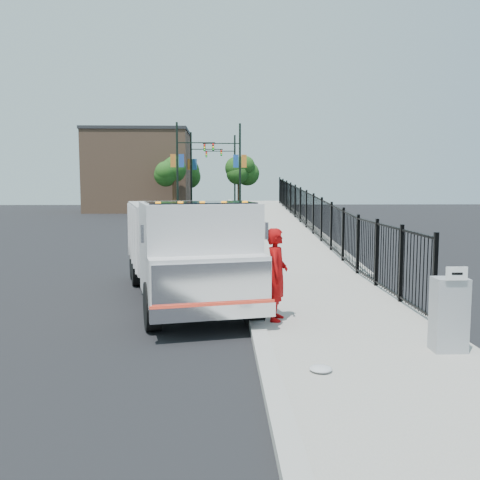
{
  "coord_description": "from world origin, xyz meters",
  "views": [
    {
      "loc": [
        -0.73,
        -12.37,
        2.94
      ],
      "look_at": [
        -0.2,
        2.0,
        1.4
      ],
      "focal_mm": 40.0,
      "sensor_mm": 36.0,
      "label": 1
    }
  ],
  "objects": [
    {
      "name": "truck",
      "position": [
        -1.62,
        0.89,
        1.45
      ],
      "size": [
        3.92,
        7.84,
        2.57
      ],
      "rotation": [
        0.0,
        0.0,
        0.21
      ],
      "color": "black",
      "rests_on": "ground"
    },
    {
      "name": "building",
      "position": [
        -9.0,
        44.0,
        4.0
      ],
      "size": [
        10.0,
        10.0,
        8.0
      ],
      "primitive_type": "cube",
      "color": "#8C664C",
      "rests_on": "ground"
    },
    {
      "name": "arrow_sign",
      "position": [
        3.1,
        -3.96,
        1.48
      ],
      "size": [
        0.35,
        0.04,
        0.22
      ],
      "primitive_type": "cube",
      "color": "white",
      "rests_on": "utility_cabinet"
    },
    {
      "name": "worker",
      "position": [
        0.42,
        -1.59,
        1.07
      ],
      "size": [
        0.6,
        0.78,
        1.9
      ],
      "primitive_type": "imported",
      "rotation": [
        0.0,
        0.0,
        1.35
      ],
      "color": "#960707",
      "rests_on": "sidewalk"
    },
    {
      "name": "light_pole_0",
      "position": [
        -4.03,
        33.31,
        4.36
      ],
      "size": [
        3.77,
        0.22,
        8.0
      ],
      "color": "black",
      "rests_on": "ground"
    },
    {
      "name": "curb",
      "position": [
        0.0,
        -2.0,
        0.08
      ],
      "size": [
        0.3,
        12.0,
        0.16
      ],
      "primitive_type": "cube",
      "color": "#ADAAA3",
      "rests_on": "ground"
    },
    {
      "name": "utility_cabinet",
      "position": [
        3.1,
        -3.74,
        0.75
      ],
      "size": [
        0.55,
        0.4,
        1.25
      ],
      "primitive_type": "cube",
      "color": "gray",
      "rests_on": "sidewalk"
    },
    {
      "name": "iron_fence",
      "position": [
        3.55,
        12.0,
        0.9
      ],
      "size": [
        0.1,
        28.0,
        1.8
      ],
      "primitive_type": "cube",
      "color": "black",
      "rests_on": "ground"
    },
    {
      "name": "tree_1",
      "position": [
        1.11,
        38.99,
        3.9
      ],
      "size": [
        2.14,
        2.14,
        5.07
      ],
      "color": "#382314",
      "rests_on": "ground"
    },
    {
      "name": "ground",
      "position": [
        0.0,
        0.0,
        0.0
      ],
      "size": [
        120.0,
        120.0,
        0.0
      ],
      "primitive_type": "plane",
      "color": "black",
      "rests_on": "ground"
    },
    {
      "name": "tree_2",
      "position": [
        -4.68,
        49.64,
        3.97
      ],
      "size": [
        3.24,
        3.24,
        5.62
      ],
      "color": "#382314",
      "rests_on": "ground"
    },
    {
      "name": "light_pole_1",
      "position": [
        0.69,
        34.02,
        4.36
      ],
      "size": [
        3.78,
        0.22,
        8.0
      ],
      "color": "black",
      "rests_on": "ground"
    },
    {
      "name": "ramp",
      "position": [
        2.12,
        16.0,
        0.0
      ],
      "size": [
        3.95,
        24.06,
        3.19
      ],
      "primitive_type": "cube",
      "rotation": [
        0.06,
        0.0,
        0.0
      ],
      "color": "#9E998E",
      "rests_on": "ground"
    },
    {
      "name": "sidewalk",
      "position": [
        1.93,
        -2.0,
        0.06
      ],
      "size": [
        3.55,
        12.0,
        0.12
      ],
      "primitive_type": "cube",
      "color": "#9E998E",
      "rests_on": "ground"
    },
    {
      "name": "light_pole_2",
      "position": [
        -3.33,
        42.22,
        4.36
      ],
      "size": [
        3.78,
        0.22,
        8.0
      ],
      "color": "black",
      "rests_on": "ground"
    },
    {
      "name": "tree_0",
      "position": [
        -4.9,
        36.74,
        3.93
      ],
      "size": [
        2.39,
        2.39,
        5.2
      ],
      "color": "#382314",
      "rests_on": "ground"
    },
    {
      "name": "light_pole_3",
      "position": [
        0.56,
        45.33,
        4.36
      ],
      "size": [
        3.78,
        0.22,
        8.0
      ],
      "color": "black",
      "rests_on": "ground"
    },
    {
      "name": "debris",
      "position": [
        0.77,
        -4.65,
        0.16
      ],
      "size": [
        0.35,
        0.35,
        0.09
      ],
      "primitive_type": "ellipsoid",
      "color": "silver",
      "rests_on": "sidewalk"
    }
  ]
}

